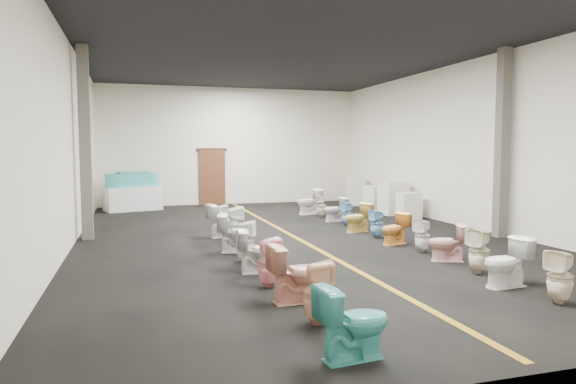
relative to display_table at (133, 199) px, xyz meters
name	(u,v)px	position (x,y,z in m)	size (l,w,h in m)	color
floor	(293,236)	(3.74, -6.79, -0.41)	(16.00, 16.00, 0.00)	black
ceiling	(293,48)	(3.74, -6.79, 4.09)	(16.00, 16.00, 0.00)	black
wall_back	(232,146)	(3.74, 1.21, 1.84)	(10.00, 10.00, 0.00)	silver
wall_front	(556,133)	(3.74, -14.79, 1.84)	(10.00, 10.00, 0.00)	silver
wall_left	(68,143)	(-1.26, -6.79, 1.84)	(16.00, 16.00, 0.00)	silver
wall_right	(472,144)	(8.74, -6.79, 1.84)	(16.00, 16.00, 0.00)	silver
aisle_stripe	(293,236)	(3.74, -6.79, -0.41)	(0.12, 15.60, 0.01)	#8E6814
back_door	(212,177)	(2.94, 1.15, 0.64)	(1.00, 0.10, 2.10)	#562D19
door_frame	(212,149)	(2.94, 1.16, 1.71)	(1.15, 0.08, 0.10)	#331C11
column_left	(85,143)	(-1.01, -5.79, 1.84)	(0.25, 0.25, 4.50)	#59544C
column_right	(502,144)	(8.49, -8.29, 1.84)	(0.25, 0.25, 4.50)	#59544C
display_table	(133,199)	(0.00, 0.00, 0.00)	(1.84, 0.92, 0.82)	white
bathtub	(132,180)	(0.00, 0.00, 0.66)	(1.79, 1.07, 0.55)	teal
appliance_crate_a	(409,205)	(8.14, -4.64, -0.01)	(0.62, 0.62, 0.79)	silver
appliance_crate_b	(393,198)	(8.14, -3.65, 0.12)	(0.77, 0.77, 1.06)	silver
appliance_crate_c	(377,198)	(8.14, -2.48, 0.02)	(0.75, 0.75, 0.86)	silver
appliance_crate_d	(355,191)	(8.14, -0.64, 0.11)	(0.73, 0.73, 1.04)	silver
toilet_left_0	(353,322)	(2.13, -13.98, -0.03)	(0.43, 0.75, 0.77)	teal
toilet_left_1	(318,293)	(2.14, -12.91, -0.02)	(0.35, 0.36, 0.78)	#E6AF8A
toilet_left_2	(297,273)	(2.19, -11.97, 0.00)	(0.45, 0.80, 0.81)	#E19A82
toilet_left_3	(269,262)	(2.00, -11.11, -0.02)	(0.35, 0.36, 0.77)	#F8A4AB
toilet_left_4	(259,251)	(2.08, -10.15, -0.03)	(0.42, 0.74, 0.75)	silver
toilet_left_5	(245,241)	(2.03, -9.27, -0.02)	(0.35, 0.36, 0.79)	white
toilet_left_6	(237,233)	(2.07, -8.32, -0.01)	(0.45, 0.78, 0.80)	silver
toilet_left_7	(234,225)	(2.19, -7.30, 0.01)	(0.38, 0.38, 0.83)	white
toilet_left_8	(224,220)	(2.11, -6.38, -0.01)	(0.45, 0.79, 0.81)	white
toilet_left_9	(221,218)	(2.20, -5.40, -0.07)	(0.31, 0.31, 0.68)	silver
toilet_right_0	(560,277)	(5.60, -13.07, -0.04)	(0.34, 0.34, 0.75)	#EFE1C5
toilet_right_1	(507,262)	(5.49, -12.15, -0.03)	(0.43, 0.75, 0.77)	white
toilet_right_2	(479,251)	(5.63, -11.31, -0.02)	(0.35, 0.36, 0.78)	beige
toilet_right_3	(448,243)	(5.70, -10.29, -0.05)	(0.40, 0.70, 0.71)	#EBAAA1
toilet_right_4	(422,236)	(5.69, -9.43, -0.06)	(0.31, 0.32, 0.69)	white
toilet_right_5	(395,229)	(5.59, -8.46, -0.06)	(0.39, 0.69, 0.70)	#F1A142
toilet_right_6	(377,224)	(5.59, -7.57, -0.07)	(0.31, 0.31, 0.68)	#76B0D6
toilet_right_7	(358,218)	(5.52, -6.62, -0.04)	(0.42, 0.73, 0.75)	#E5C15C
toilet_right_8	(347,214)	(5.67, -5.61, -0.07)	(0.31, 0.32, 0.69)	#74AED8
toilet_right_9	(335,209)	(5.70, -4.65, -0.05)	(0.40, 0.70, 0.71)	silver
toilet_right_10	(321,206)	(5.64, -3.66, -0.06)	(0.32, 0.32, 0.70)	beige
toilet_right_11	(309,202)	(5.52, -2.84, 0.01)	(0.47, 0.82, 0.84)	white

